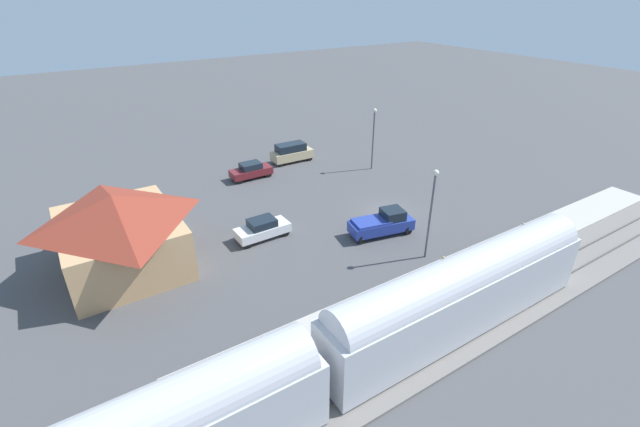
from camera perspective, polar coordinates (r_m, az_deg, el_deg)
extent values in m
plane|color=#4C4C4F|center=(41.00, 8.72, 0.05)|extent=(200.00, 200.00, 0.00)
cube|color=slate|center=(33.48, 24.63, -9.20)|extent=(4.80, 70.00, 0.18)
cube|color=#59544C|center=(33.13, 25.69, -9.56)|extent=(0.10, 70.00, 0.12)
cube|color=#59544C|center=(33.68, 23.69, -8.43)|extent=(0.10, 70.00, 0.12)
cube|color=#B7B2A8|center=(35.18, 19.39, -6.10)|extent=(3.20, 46.00, 0.30)
cube|color=silver|center=(27.77, 17.75, -10.69)|extent=(2.90, 19.00, 3.70)
cube|color=#19389E|center=(28.65, 15.47, -9.74)|extent=(0.04, 17.48, 0.36)
cylinder|color=silver|center=(26.76, 18.29, -7.73)|extent=(2.75, 18.24, 2.76)
cube|color=tan|center=(35.25, -24.27, -3.54)|extent=(9.47, 7.85, 3.93)
pyramid|color=maroon|center=(33.96, -25.21, 0.69)|extent=(10.27, 8.65, 1.90)
cube|color=#4C3323|center=(36.20, -17.94, -3.16)|extent=(1.10, 0.08, 2.10)
cylinder|color=brown|center=(38.87, 24.57, -2.76)|extent=(0.22, 0.22, 0.85)
cylinder|color=silver|center=(38.54, 24.78, -1.82)|extent=(0.36, 0.36, 0.62)
sphere|color=tan|center=(38.35, 24.90, -1.26)|extent=(0.24, 0.24, 0.24)
cylinder|color=#23284C|center=(32.45, 15.49, -7.30)|extent=(0.22, 0.22, 0.85)
cylinder|color=yellow|center=(32.05, 15.65, -6.22)|extent=(0.36, 0.36, 0.62)
sphere|color=tan|center=(31.82, 15.75, -5.58)|extent=(0.24, 0.24, 0.24)
cube|color=#C6B284|center=(52.54, -3.66, 7.64)|extent=(2.11, 4.96, 1.00)
cube|color=#19232D|center=(52.17, -3.83, 8.58)|extent=(1.83, 3.48, 0.88)
cylinder|color=black|center=(54.26, -2.27, 7.77)|extent=(0.22, 0.68, 0.68)
cylinder|color=black|center=(52.85, -1.36, 7.23)|extent=(0.22, 0.68, 0.68)
cylinder|color=black|center=(52.67, -5.92, 7.01)|extent=(0.22, 0.68, 0.68)
cylinder|color=black|center=(51.21, -5.08, 6.44)|extent=(0.22, 0.68, 0.68)
cube|color=maroon|center=(48.36, -8.95, 5.38)|extent=(1.85, 4.50, 0.76)
cube|color=#19232D|center=(48.10, -9.01, 6.15)|extent=(1.62, 2.16, 0.64)
cylinder|color=black|center=(47.22, -10.38, 4.20)|extent=(0.22, 0.68, 0.68)
cylinder|color=black|center=(48.60, -11.13, 4.82)|extent=(0.22, 0.68, 0.68)
cylinder|color=black|center=(48.47, -6.69, 5.10)|extent=(0.22, 0.68, 0.68)
cylinder|color=black|center=(49.81, -7.52, 5.69)|extent=(0.22, 0.68, 0.68)
cube|color=#283D9E|center=(37.12, 7.94, -1.53)|extent=(3.04, 5.69, 0.92)
cube|color=#19232D|center=(37.17, 9.42, -0.07)|extent=(2.05, 2.05, 0.84)
cylinder|color=black|center=(38.96, 10.10, -0.99)|extent=(0.22, 0.76, 0.76)
cylinder|color=black|center=(37.69, 11.39, -2.16)|extent=(0.22, 0.76, 0.76)
cylinder|color=black|center=(37.14, 4.34, -2.13)|extent=(0.22, 0.76, 0.76)
cylinder|color=black|center=(35.81, 5.49, -3.40)|extent=(0.22, 0.76, 0.76)
cube|color=#283D9E|center=(36.45, 6.68, -1.02)|extent=(2.44, 3.29, 0.20)
cube|color=white|center=(36.61, -7.48, -2.16)|extent=(1.92, 4.53, 0.76)
cube|color=#19232D|center=(36.27, -7.55, -1.20)|extent=(1.66, 2.19, 0.64)
cylinder|color=black|center=(35.57, -9.30, -3.97)|extent=(0.22, 0.68, 0.68)
cylinder|color=black|center=(36.85, -10.36, -2.87)|extent=(0.22, 0.68, 0.68)
cylinder|color=black|center=(36.84, -4.53, -2.47)|extent=(0.22, 0.68, 0.68)
cylinder|color=black|center=(38.07, -5.72, -1.46)|extent=(0.22, 0.68, 0.68)
cylinder|color=#515156|center=(33.47, 14.09, -0.55)|extent=(0.16, 0.16, 6.85)
sphere|color=#EAE5C6|center=(31.98, 14.83, 5.15)|extent=(0.44, 0.44, 0.44)
cylinder|color=#515156|center=(49.79, 6.90, 9.30)|extent=(0.16, 0.16, 6.53)
sphere|color=#EAE5C6|center=(48.83, 7.13, 13.14)|extent=(0.44, 0.44, 0.44)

